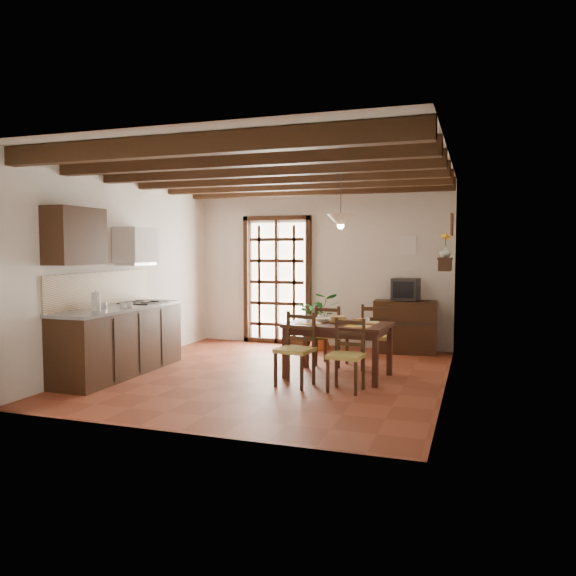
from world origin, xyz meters
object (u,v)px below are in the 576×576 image
at_px(crt_tv, 406,289).
at_px(chair_far_left, 331,346).
at_px(chair_near_left, 295,363).
at_px(chair_far_right, 376,348).
at_px(sideboard, 405,327).
at_px(pendant_lamp, 341,220).
at_px(kitchen_counter, 120,339).
at_px(dining_table, 338,330).
at_px(chair_near_right, 346,369).
at_px(potted_plant, 320,316).

bearing_deg(crt_tv, chair_far_left, -118.73).
xyz_separation_m(chair_near_left, chair_far_left, (0.12, 1.34, -0.01)).
bearing_deg(chair_far_left, chair_far_right, -176.36).
bearing_deg(chair_far_right, sideboard, -108.84).
bearing_deg(chair_far_left, pendant_lamp, 122.92).
height_order(kitchen_counter, dining_table, kitchen_counter).
height_order(crt_tv, pendant_lamp, pendant_lamp).
bearing_deg(chair_near_right, dining_table, 115.67).
distance_m(chair_near_right, pendant_lamp, 2.00).
distance_m(chair_near_right, potted_plant, 2.83).
bearing_deg(chair_far_left, chair_near_left, 93.74).
distance_m(chair_far_right, pendant_lamp, 1.91).
relative_size(chair_near_right, chair_far_left, 0.98).
bearing_deg(potted_plant, pendant_lamp, -66.58).
height_order(chair_near_left, chair_far_left, chair_near_left).
relative_size(sideboard, potted_plant, 0.49).
bearing_deg(dining_table, chair_near_left, -116.01).
distance_m(chair_near_right, crt_tv, 2.85).
relative_size(potted_plant, pendant_lamp, 2.42).
relative_size(chair_far_left, crt_tv, 2.00).
distance_m(dining_table, chair_far_right, 0.82).
relative_size(kitchen_counter, chair_far_left, 2.55).
height_order(chair_near_right, sideboard, chair_near_right).
bearing_deg(chair_near_left, chair_far_right, 67.71).
height_order(sideboard, crt_tv, crt_tv).
height_order(chair_near_right, pendant_lamp, pendant_lamp).
xyz_separation_m(kitchen_counter, dining_table, (2.82, 0.80, 0.15)).
bearing_deg(sideboard, dining_table, -111.12).
distance_m(chair_far_left, crt_tv, 1.77).
height_order(chair_near_left, crt_tv, crt_tv).
xyz_separation_m(sideboard, potted_plant, (-1.41, -0.12, 0.14)).
bearing_deg(chair_near_left, kitchen_counter, -167.46).
relative_size(chair_far_left, pendant_lamp, 1.05).
height_order(kitchen_counter, potted_plant, potted_plant).
relative_size(kitchen_counter, chair_far_right, 2.42).
xyz_separation_m(chair_near_left, chair_near_right, (0.66, -0.06, -0.01)).
xyz_separation_m(dining_table, chair_far_right, (0.39, 0.64, -0.33)).
bearing_deg(sideboard, kitchen_counter, -144.62).
bearing_deg(dining_table, pendant_lamp, 95.05).
bearing_deg(pendant_lamp, chair_near_right, -71.43).
bearing_deg(kitchen_counter, potted_plant, 52.89).
relative_size(dining_table, crt_tv, 3.13).
height_order(kitchen_counter, sideboard, kitchen_counter).
bearing_deg(chair_near_right, sideboard, 87.16).
relative_size(chair_near_left, chair_far_right, 0.97).
xyz_separation_m(chair_near_right, potted_plant, (-1.05, 2.61, 0.30)).
distance_m(crt_tv, potted_plant, 1.49).
distance_m(chair_near_left, sideboard, 2.86).
relative_size(chair_near_left, crt_tv, 2.04).
xyz_separation_m(sideboard, crt_tv, (0.00, -0.01, 0.62)).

